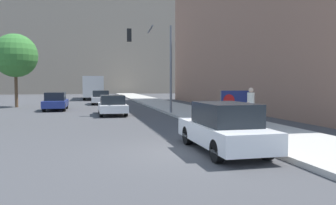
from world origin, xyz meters
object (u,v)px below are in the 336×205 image
(jogger_on_sidewalk, at_px, (251,106))
(car_on_road_distant, at_px, (101,97))
(city_bus_on_road, at_px, (93,86))
(street_tree_midblock, at_px, (15,56))
(traffic_light_pole, at_px, (156,54))
(seated_protester, at_px, (249,116))
(parked_car_curbside, at_px, (224,128))
(protest_banner, at_px, (235,104))
(car_on_road_nearest, at_px, (112,105))
(car_on_road_midblock, at_px, (56,101))

(jogger_on_sidewalk, relative_size, car_on_road_distant, 0.39)
(city_bus_on_road, height_order, street_tree_midblock, street_tree_midblock)
(car_on_road_distant, bearing_deg, city_bus_on_road, 93.13)
(car_on_road_distant, bearing_deg, traffic_light_pole, -75.76)
(traffic_light_pole, xyz_separation_m, car_on_road_distant, (-3.31, 13.04, -3.43))
(seated_protester, xyz_separation_m, parked_car_curbside, (-2.17, -2.56, -0.08))
(protest_banner, height_order, traffic_light_pole, traffic_light_pole)
(traffic_light_pole, xyz_separation_m, city_bus_on_road, (-3.99, 25.44, -2.35))
(traffic_light_pole, bearing_deg, seated_protester, -79.07)
(car_on_road_distant, bearing_deg, protest_banner, -69.88)
(seated_protester, height_order, street_tree_midblock, street_tree_midblock)
(car_on_road_nearest, bearing_deg, traffic_light_pole, -16.52)
(jogger_on_sidewalk, bearing_deg, car_on_road_distant, -71.57)
(protest_banner, bearing_deg, street_tree_midblock, 132.55)
(jogger_on_sidewalk, bearing_deg, parked_car_curbside, 55.57)
(protest_banner, xyz_separation_m, car_on_road_nearest, (-6.28, 6.10, -0.33))
(city_bus_on_road, bearing_deg, protest_banner, -76.49)
(traffic_light_pole, bearing_deg, city_bus_on_road, 98.91)
(traffic_light_pole, height_order, car_on_road_distant, traffic_light_pole)
(jogger_on_sidewalk, bearing_deg, street_tree_midblock, -50.92)
(parked_car_curbside, height_order, street_tree_midblock, street_tree_midblock)
(city_bus_on_road, bearing_deg, seated_protester, -80.53)
(street_tree_midblock, bearing_deg, parked_car_curbside, -64.86)
(car_on_road_nearest, height_order, city_bus_on_road, city_bus_on_road)
(city_bus_on_road, distance_m, street_tree_midblock, 16.86)
(car_on_road_nearest, relative_size, street_tree_midblock, 0.67)
(car_on_road_distant, distance_m, city_bus_on_road, 12.46)
(car_on_road_nearest, xyz_separation_m, car_on_road_distant, (-0.42, 12.19, 0.04))
(car_on_road_nearest, bearing_deg, car_on_road_midblock, 129.35)
(seated_protester, xyz_separation_m, protest_banner, (1.50, 4.52, 0.18))
(protest_banner, relative_size, traffic_light_pole, 0.30)
(seated_protester, height_order, city_bus_on_road, city_bus_on_road)
(car_on_road_nearest, bearing_deg, car_on_road_distant, 91.99)
(seated_protester, xyz_separation_m, car_on_road_distant, (-5.20, 22.81, -0.12))
(jogger_on_sidewalk, relative_size, protest_banner, 1.01)
(seated_protester, distance_m, parked_car_curbside, 3.35)
(car_on_road_distant, distance_m, street_tree_midblock, 8.99)
(parked_car_curbside, relative_size, street_tree_midblock, 0.67)
(traffic_light_pole, height_order, parked_car_curbside, traffic_light_pole)
(traffic_light_pole, distance_m, parked_car_curbside, 12.79)
(protest_banner, distance_m, car_on_road_nearest, 8.76)
(car_on_road_midblock, height_order, street_tree_midblock, street_tree_midblock)
(jogger_on_sidewalk, bearing_deg, seated_protester, 61.87)
(car_on_road_nearest, bearing_deg, street_tree_midblock, 130.25)
(protest_banner, distance_m, street_tree_midblock, 21.47)
(jogger_on_sidewalk, distance_m, protest_banner, 2.57)
(jogger_on_sidewalk, distance_m, car_on_road_midblock, 17.07)
(car_on_road_distant, bearing_deg, parked_car_curbside, -83.19)
(car_on_road_midblock, height_order, city_bus_on_road, city_bus_on_road)
(traffic_light_pole, height_order, car_on_road_nearest, traffic_light_pole)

